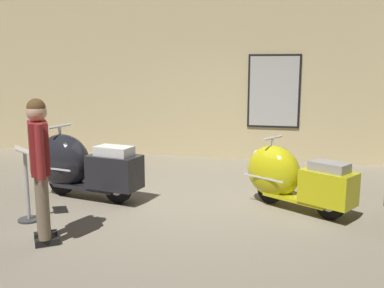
{
  "coord_description": "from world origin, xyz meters",
  "views": [
    {
      "loc": [
        1.36,
        -5.75,
        1.93
      ],
      "look_at": [
        0.02,
        0.18,
        0.83
      ],
      "focal_mm": 40.45,
      "sensor_mm": 36.0,
      "label": 1
    }
  ],
  "objects_px": {
    "scooter_0": "(78,165)",
    "info_stanchion": "(27,191)",
    "visitor_0": "(40,161)",
    "scooter_1": "(289,177)"
  },
  "relations": [
    {
      "from": "scooter_1",
      "to": "info_stanchion",
      "type": "height_order",
      "value": "scooter_1"
    },
    {
      "from": "scooter_0",
      "to": "info_stanchion",
      "type": "xyz_separation_m",
      "value": [
        -0.15,
        -1.07,
        -0.09
      ]
    },
    {
      "from": "scooter_0",
      "to": "info_stanchion",
      "type": "distance_m",
      "value": 1.09
    },
    {
      "from": "visitor_0",
      "to": "info_stanchion",
      "type": "bearing_deg",
      "value": 99.62
    },
    {
      "from": "scooter_1",
      "to": "scooter_0",
      "type": "bearing_deg",
      "value": 35.61
    },
    {
      "from": "scooter_1",
      "to": "info_stanchion",
      "type": "relative_size",
      "value": 1.63
    },
    {
      "from": "visitor_0",
      "to": "info_stanchion",
      "type": "height_order",
      "value": "visitor_0"
    },
    {
      "from": "scooter_0",
      "to": "scooter_1",
      "type": "relative_size",
      "value": 1.15
    },
    {
      "from": "scooter_1",
      "to": "visitor_0",
      "type": "distance_m",
      "value": 3.23
    },
    {
      "from": "scooter_0",
      "to": "scooter_1",
      "type": "height_order",
      "value": "scooter_0"
    }
  ]
}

